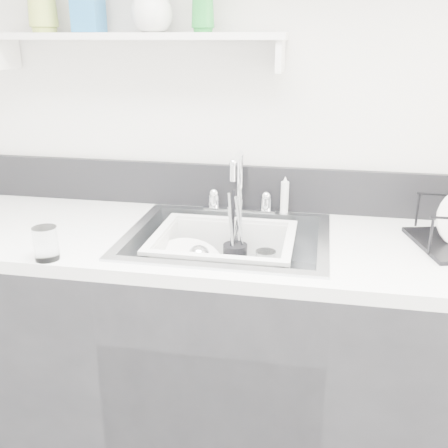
# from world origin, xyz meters

# --- Properties ---
(counter_run) EXTENTS (3.20, 0.62, 0.92)m
(counter_run) POSITION_xyz_m (0.00, 1.19, 0.46)
(counter_run) COLOR black
(counter_run) RESTS_ON ground
(backsplash) EXTENTS (3.20, 0.02, 0.16)m
(backsplash) POSITION_xyz_m (0.00, 1.49, 1.00)
(backsplash) COLOR black
(backsplash) RESTS_ON counter_run
(sink) EXTENTS (0.64, 0.52, 0.20)m
(sink) POSITION_xyz_m (0.00, 1.19, 0.83)
(sink) COLOR silver
(sink) RESTS_ON counter_run
(faucet) EXTENTS (0.26, 0.18, 0.23)m
(faucet) POSITION_xyz_m (0.00, 1.44, 0.98)
(faucet) COLOR silver
(faucet) RESTS_ON counter_run
(side_sprayer) EXTENTS (0.03, 0.03, 0.14)m
(side_sprayer) POSITION_xyz_m (0.16, 1.44, 0.99)
(side_sprayer) COLOR white
(side_sprayer) RESTS_ON counter_run
(wall_shelf) EXTENTS (1.00, 0.16, 0.12)m
(wall_shelf) POSITION_xyz_m (-0.35, 1.42, 1.51)
(wall_shelf) COLOR silver
(wall_shelf) RESTS_ON room_shell
(wash_tub) EXTENTS (0.51, 0.44, 0.17)m
(wash_tub) POSITION_xyz_m (-0.01, 1.19, 0.84)
(wash_tub) COLOR white
(wash_tub) RESTS_ON sink
(plate_stack) EXTENTS (0.28, 0.27, 0.11)m
(plate_stack) POSITION_xyz_m (-0.12, 1.16, 0.80)
(plate_stack) COLOR white
(plate_stack) RESTS_ON wash_tub
(utensil_cup) EXTENTS (0.08, 0.08, 0.27)m
(utensil_cup) POSITION_xyz_m (0.02, 1.25, 0.83)
(utensil_cup) COLOR black
(utensil_cup) RESTS_ON wash_tub
(ladle) EXTENTS (0.32, 0.23, 0.09)m
(ladle) POSITION_xyz_m (-0.03, 1.19, 0.81)
(ladle) COLOR silver
(ladle) RESTS_ON wash_tub
(tumbler_in_tub) EXTENTS (0.08, 0.08, 0.10)m
(tumbler_in_tub) POSITION_xyz_m (0.12, 1.23, 0.81)
(tumbler_in_tub) COLOR white
(tumbler_in_tub) RESTS_ON wash_tub
(tumbler_counter) EXTENTS (0.09, 0.09, 0.10)m
(tumbler_counter) POSITION_xyz_m (-0.47, 0.92, 0.97)
(tumbler_counter) COLOR white
(tumbler_counter) RESTS_ON counter_run
(bowl_small) EXTENTS (0.14, 0.14, 0.04)m
(bowl_small) POSITION_xyz_m (0.08, 1.12, 0.78)
(bowl_small) COLOR white
(bowl_small) RESTS_ON wash_tub
(soap_bottle_b) EXTENTS (0.09, 0.10, 0.20)m
(soap_bottle_b) POSITION_xyz_m (-0.51, 1.41, 1.63)
(soap_bottle_b) COLOR #236EAA
(soap_bottle_b) RESTS_ON wall_shelf
(soap_bottle_c) EXTENTS (0.18, 0.18, 0.17)m
(soap_bottle_c) POSITION_xyz_m (-0.29, 1.40, 1.62)
(soap_bottle_c) COLOR silver
(soap_bottle_c) RESTS_ON wall_shelf
(soap_bottle_d) EXTENTS (0.10, 0.10, 0.19)m
(soap_bottle_d) POSITION_xyz_m (-0.12, 1.41, 1.63)
(soap_bottle_d) COLOR #1B872D
(soap_bottle_d) RESTS_ON wall_shelf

